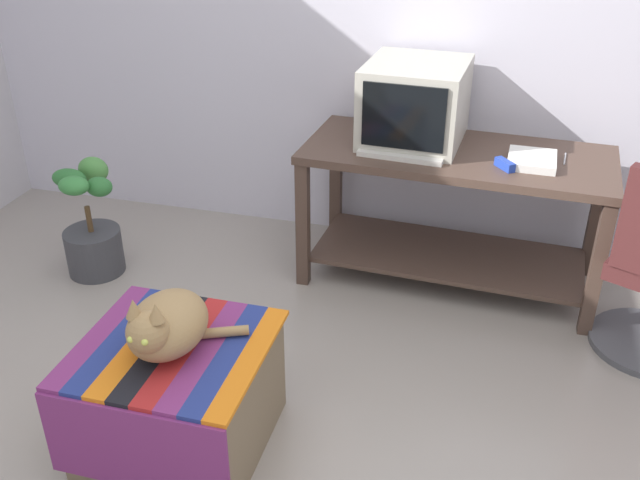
{
  "coord_description": "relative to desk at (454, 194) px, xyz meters",
  "views": [
    {
      "loc": [
        0.6,
        -1.6,
        1.95
      ],
      "look_at": [
        -0.07,
        0.85,
        0.55
      ],
      "focal_mm": 39.78,
      "sensor_mm": 36.0,
      "label": 1
    }
  ],
  "objects": [
    {
      "name": "keyboard",
      "position": [
        -0.25,
        -0.13,
        0.23
      ],
      "size": [
        0.41,
        0.18,
        0.02
      ],
      "primitive_type": "cube",
      "rotation": [
        0.0,
        0.0,
        -0.09
      ],
      "color": "beige",
      "rests_on": "desk"
    },
    {
      "name": "cat",
      "position": [
        -0.82,
        -1.46,
        0.07
      ],
      "size": [
        0.38,
        0.37,
        0.27
      ],
      "rotation": [
        0.0,
        0.0,
        -0.02
      ],
      "color": "#9E7A4C",
      "rests_on": "ottoman_with_blanket"
    },
    {
      "name": "book",
      "position": [
        0.34,
        -0.07,
        0.24
      ],
      "size": [
        0.22,
        0.25,
        0.04
      ],
      "primitive_type": "cube",
      "rotation": [
        0.0,
        0.0,
        -0.03
      ],
      "color": "white",
      "rests_on": "desk"
    },
    {
      "name": "desk",
      "position": [
        0.0,
        0.0,
        0.0
      ],
      "size": [
        1.48,
        0.71,
        0.7
      ],
      "rotation": [
        0.0,
        0.0,
        -0.05
      ],
      "color": "#4C382D",
      "rests_on": "ground_plane"
    },
    {
      "name": "potted_plant",
      "position": [
        -1.79,
        -0.41,
        -0.25
      ],
      "size": [
        0.36,
        0.38,
        0.59
      ],
      "color": "#3D3D42",
      "rests_on": "ground_plane"
    },
    {
      "name": "stapler",
      "position": [
        0.22,
        -0.16,
        0.24
      ],
      "size": [
        0.1,
        0.11,
        0.04
      ],
      "primitive_type": "cube",
      "rotation": [
        0.0,
        0.0,
        0.67
      ],
      "color": "#2342B7",
      "rests_on": "desk"
    },
    {
      "name": "tv_monitor",
      "position": [
        -0.23,
        0.09,
        0.41
      ],
      "size": [
        0.49,
        0.55,
        0.38
      ],
      "rotation": [
        0.0,
        0.0,
        -0.05
      ],
      "color": "#BCB7A8",
      "rests_on": "desk"
    },
    {
      "name": "pen",
      "position": [
        0.49,
        0.03,
        0.23
      ],
      "size": [
        0.02,
        0.14,
        0.01
      ],
      "primitive_type": "cylinder",
      "rotation": [
        0.0,
        1.57,
        1.49
      ],
      "color": "#B7B7BC",
      "rests_on": "desk"
    },
    {
      "name": "ottoman_with_blanket",
      "position": [
        -0.82,
        -1.43,
        -0.26
      ],
      "size": [
        0.65,
        0.64,
        0.44
      ],
      "color": "#7A664C",
      "rests_on": "ground_plane"
    }
  ]
}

